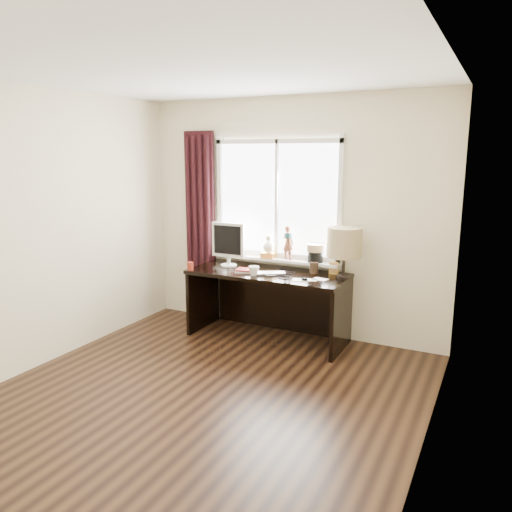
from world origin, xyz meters
The scene contains 18 objects.
floor centered at (0.00, 0.00, 0.00)m, with size 3.50×4.00×0.00m, color #3A2313.
ceiling centered at (0.00, 0.00, 2.60)m, with size 3.50×4.00×0.00m, color white.
wall_back centered at (0.00, 2.00, 1.30)m, with size 3.50×2.60×0.00m, color beige.
wall_left centered at (-1.75, 0.00, 1.30)m, with size 4.00×2.60×0.00m, color beige.
wall_right centered at (1.75, 0.00, 1.30)m, with size 4.00×2.60×0.00m, color beige.
laptop centered at (-0.03, 1.54, 0.76)m, with size 0.32×0.21×0.03m, color silver.
mug centered at (-0.16, 1.42, 0.80)m, with size 0.11×0.10×0.11m, color white.
red_cup centered at (-0.89, 1.33, 0.79)m, with size 0.07×0.07×0.09m, color maroon.
window centered at (-0.13, 1.95, 1.31)m, with size 1.52×0.21×1.40m.
curtain centered at (-1.13, 1.91, 1.12)m, with size 0.38×0.09×2.25m.
desk centered at (-0.10, 1.73, 0.51)m, with size 1.70×0.70×0.75m.
monitor centered at (-0.62, 1.70, 1.03)m, with size 0.40×0.18×0.49m.
notebook_stack centered at (-0.31, 1.53, 0.77)m, with size 0.26×0.23×0.03m.
brush_holder centered at (0.36, 1.80, 0.81)m, with size 0.09×0.09×0.25m.
icon_frame centered at (0.56, 1.85, 0.81)m, with size 0.10×0.03×0.13m.
table_lamp centered at (0.70, 1.74, 1.11)m, with size 0.35×0.35×0.52m.
loose_papers centered at (0.42, 1.52, 0.75)m, with size 0.35×0.26×0.00m.
desk_cables centered at (0.11, 1.62, 0.75)m, with size 0.30×0.43×0.01m.
Camera 1 is at (2.12, -3.07, 2.00)m, focal length 35.00 mm.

